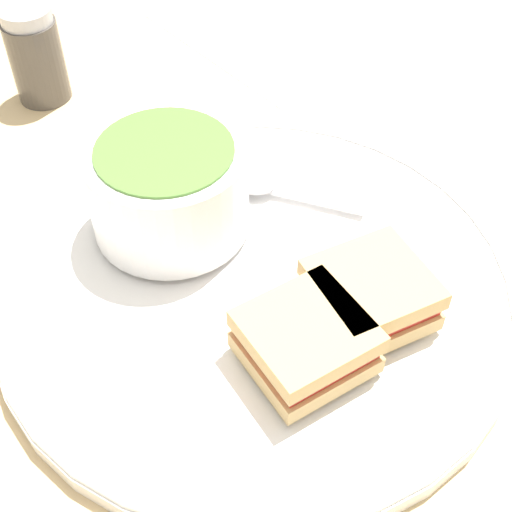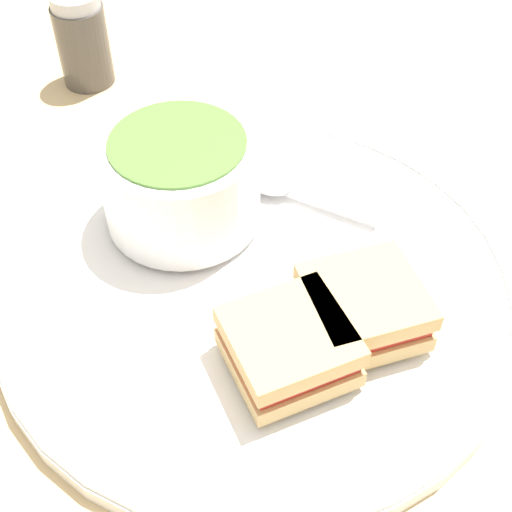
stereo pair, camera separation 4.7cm
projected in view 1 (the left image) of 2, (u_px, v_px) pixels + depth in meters
name	position (u px, v px, depth m)	size (l,w,h in m)	color
ground_plane	(256.00, 292.00, 0.50)	(2.40, 2.40, 0.00)	#D1B27F
plate	(256.00, 283.00, 0.49)	(0.35, 0.35, 0.02)	white
soup_bowl	(168.00, 188.00, 0.49)	(0.11, 0.11, 0.07)	white
spoon	(262.00, 186.00, 0.54)	(0.03, 0.10, 0.01)	silver
sandwich_half_near	(306.00, 342.00, 0.43)	(0.10, 0.09, 0.03)	tan
sandwich_half_far	(368.00, 300.00, 0.45)	(0.10, 0.10, 0.03)	tan
salt_shaker	(36.00, 55.00, 0.63)	(0.05, 0.05, 0.09)	#4C4742
menu_sheet	(323.00, 32.00, 0.74)	(0.35, 0.37, 0.00)	white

